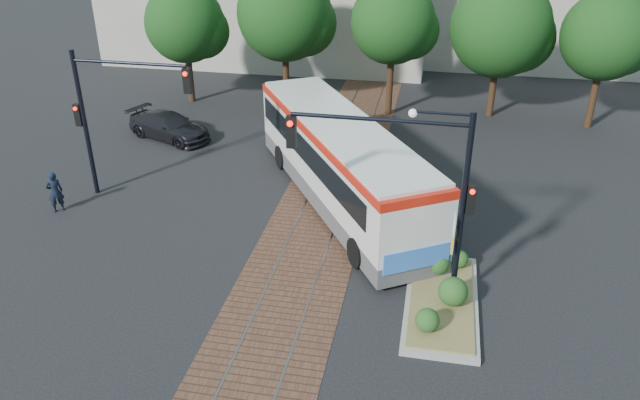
{
  "coord_description": "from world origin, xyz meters",
  "views": [
    {
      "loc": [
        4.12,
        -17.02,
        11.79
      ],
      "look_at": [
        0.37,
        2.11,
        1.6
      ],
      "focal_mm": 35.0,
      "sensor_mm": 36.0,
      "label": 1
    }
  ],
  "objects_px": {
    "signal_pole_main": "(421,178)",
    "signal_pole_left": "(108,106)",
    "traffic_island": "(443,294)",
    "city_bus": "(341,159)",
    "officer": "(55,192)",
    "parked_car": "(169,126)"
  },
  "relations": [
    {
      "from": "city_bus",
      "to": "parked_car",
      "type": "relative_size",
      "value": 2.7
    },
    {
      "from": "officer",
      "to": "parked_car",
      "type": "bearing_deg",
      "value": -140.79
    },
    {
      "from": "officer",
      "to": "parked_car",
      "type": "height_order",
      "value": "officer"
    },
    {
      "from": "city_bus",
      "to": "signal_pole_left",
      "type": "distance_m",
      "value": 9.25
    },
    {
      "from": "traffic_island",
      "to": "signal_pole_main",
      "type": "xyz_separation_m",
      "value": [
        -0.96,
        0.09,
        3.83
      ]
    },
    {
      "from": "signal_pole_main",
      "to": "officer",
      "type": "bearing_deg",
      "value": 167.81
    },
    {
      "from": "signal_pole_left",
      "to": "officer",
      "type": "bearing_deg",
      "value": -135.86
    },
    {
      "from": "signal_pole_left",
      "to": "parked_car",
      "type": "relative_size",
      "value": 1.33
    },
    {
      "from": "city_bus",
      "to": "signal_pole_left",
      "type": "xyz_separation_m",
      "value": [
        -8.96,
        -1.17,
        1.97
      ]
    },
    {
      "from": "city_bus",
      "to": "officer",
      "type": "height_order",
      "value": "city_bus"
    },
    {
      "from": "officer",
      "to": "city_bus",
      "type": "bearing_deg",
      "value": 153.35
    },
    {
      "from": "parked_car",
      "to": "traffic_island",
      "type": "bearing_deg",
      "value": -107.15
    },
    {
      "from": "signal_pole_main",
      "to": "parked_car",
      "type": "relative_size",
      "value": 1.33
    },
    {
      "from": "traffic_island",
      "to": "parked_car",
      "type": "bearing_deg",
      "value": 140.9
    },
    {
      "from": "signal_pole_main",
      "to": "signal_pole_left",
      "type": "xyz_separation_m",
      "value": [
        -12.23,
        4.8,
        -0.29
      ]
    },
    {
      "from": "traffic_island",
      "to": "signal_pole_main",
      "type": "bearing_deg",
      "value": 174.64
    },
    {
      "from": "traffic_island",
      "to": "officer",
      "type": "distance_m",
      "value": 15.34
    },
    {
      "from": "city_bus",
      "to": "traffic_island",
      "type": "relative_size",
      "value": 2.35
    },
    {
      "from": "signal_pole_main",
      "to": "officer",
      "type": "height_order",
      "value": "signal_pole_main"
    },
    {
      "from": "city_bus",
      "to": "signal_pole_main",
      "type": "relative_size",
      "value": 2.03
    },
    {
      "from": "signal_pole_main",
      "to": "officer",
      "type": "relative_size",
      "value": 3.57
    },
    {
      "from": "city_bus",
      "to": "signal_pole_main",
      "type": "height_order",
      "value": "signal_pole_main"
    }
  ]
}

